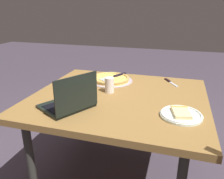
{
  "coord_description": "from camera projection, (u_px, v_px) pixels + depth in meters",
  "views": [
    {
      "loc": [
        -0.39,
        1.46,
        1.35
      ],
      "look_at": [
        0.04,
        0.03,
        0.79
      ],
      "focal_mm": 36.1,
      "sensor_mm": 36.0,
      "label": 1
    }
  ],
  "objects": [
    {
      "name": "laptop",
      "position": [
        69.0,
        102.0,
        1.4
      ],
      "size": [
        0.37,
        0.39,
        0.24
      ],
      "color": "black",
      "rests_on": "dining_table"
    },
    {
      "name": "pizza_tray",
      "position": [
        111.0,
        79.0,
        1.94
      ],
      "size": [
        0.38,
        0.38,
        0.04
      ],
      "color": "#A799A3",
      "rests_on": "dining_table"
    },
    {
      "name": "drink_cup",
      "position": [
        109.0,
        85.0,
        1.67
      ],
      "size": [
        0.07,
        0.07,
        0.11
      ],
      "color": "white",
      "rests_on": "dining_table"
    },
    {
      "name": "table_knife",
      "position": [
        170.0,
        82.0,
        1.91
      ],
      "size": [
        0.12,
        0.19,
        0.01
      ],
      "color": "silver",
      "rests_on": "dining_table"
    },
    {
      "name": "pizza_plate",
      "position": [
        181.0,
        114.0,
        1.32
      ],
      "size": [
        0.25,
        0.25,
        0.04
      ],
      "color": "white",
      "rests_on": "dining_table"
    },
    {
      "name": "ground_plane",
      "position": [
        118.0,
        176.0,
        1.89
      ],
      "size": [
        12.0,
        12.0,
        0.0
      ],
      "primitive_type": "plane",
      "color": "#403742"
    },
    {
      "name": "dining_table",
      "position": [
        119.0,
        103.0,
        1.65
      ],
      "size": [
        1.23,
        1.1,
        0.73
      ],
      "color": "brown",
      "rests_on": "ground_plane"
    }
  ]
}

